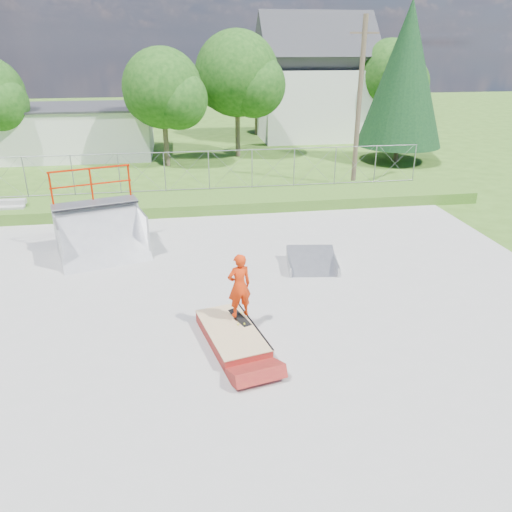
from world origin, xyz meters
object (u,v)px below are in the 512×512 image
at_px(grind_box, 232,335).
at_px(quarter_pipe, 100,217).
at_px(skater, 239,288).
at_px(flat_bank_ramp, 312,262).

bearing_deg(grind_box, quarter_pipe, 109.47).
distance_m(grind_box, skater, 1.17).
xyz_separation_m(quarter_pipe, skater, (4.00, -5.56, -0.18)).
distance_m(flat_bank_ramp, skater, 4.58).
distance_m(grind_box, flat_bank_ramp, 4.96).
height_order(grind_box, quarter_pipe, quarter_pipe).
relative_size(grind_box, skater, 1.59).
xyz_separation_m(grind_box, flat_bank_ramp, (3.05, 3.92, 0.06)).
bearing_deg(grind_box, flat_bank_ramp, 39.51).
height_order(flat_bank_ramp, skater, skater).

